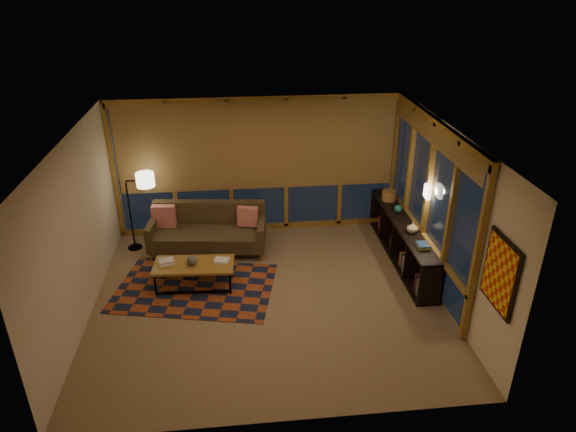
{
  "coord_description": "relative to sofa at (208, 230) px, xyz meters",
  "views": [
    {
      "loc": [
        -0.42,
        -6.83,
        4.82
      ],
      "look_at": [
        0.39,
        0.7,
        1.11
      ],
      "focal_mm": 32.0,
      "sensor_mm": 36.0,
      "label": 1
    }
  ],
  "objects": [
    {
      "name": "pillow_right",
      "position": [
        0.75,
        0.05,
        0.19
      ],
      "size": [
        0.4,
        0.22,
        0.38
      ],
      "primitive_type": null,
      "rotation": [
        0.0,
        0.0,
        -0.26
      ],
      "color": "red",
      "rests_on": "sofa"
    },
    {
      "name": "coffee_table",
      "position": [
        -0.19,
        -1.18,
        -0.21
      ],
      "size": [
        1.34,
        0.68,
        0.43
      ],
      "primitive_type": null,
      "rotation": [
        0.0,
        0.0,
        -0.07
      ],
      "color": "#A67D35",
      "rests_on": "floor"
    },
    {
      "name": "book_stack_a",
      "position": [
        -0.62,
        -1.12,
        0.04
      ],
      "size": [
        0.29,
        0.25,
        0.07
      ],
      "primitive_type": null,
      "rotation": [
        0.0,
        0.0,
        0.21
      ],
      "color": "silver",
      "rests_on": "coffee_table"
    },
    {
      "name": "sofa",
      "position": [
        0.0,
        0.0,
        0.0
      ],
      "size": [
        2.18,
        1.08,
        0.86
      ],
      "primitive_type": null,
      "rotation": [
        0.0,
        0.0,
        -0.11
      ],
      "color": "#473720",
      "rests_on": "floor"
    },
    {
      "name": "walls",
      "position": [
        1.0,
        -1.64,
        0.92
      ],
      "size": [
        5.51,
        5.01,
        2.7
      ],
      "color": "beige",
      "rests_on": "floor"
    },
    {
      "name": "wall_art",
      "position": [
        3.71,
        -3.49,
        1.02
      ],
      "size": [
        0.06,
        0.74,
        0.94
      ],
      "primitive_type": null,
      "color": "red",
      "rests_on": "walls"
    },
    {
      "name": "basket",
      "position": [
        3.47,
        0.27,
        0.42
      ],
      "size": [
        0.27,
        0.27,
        0.2
      ],
      "primitive_type": "cylinder",
      "rotation": [
        0.0,
        0.0,
        -0.05
      ],
      "color": "olive",
      "rests_on": "bookshelf"
    },
    {
      "name": "ceramic_pot",
      "position": [
        -0.21,
        -1.2,
        0.09
      ],
      "size": [
        0.17,
        0.17,
        0.17
      ],
      "primitive_type": "sphere",
      "rotation": [
        0.0,
        0.0,
        -0.03
      ],
      "color": "black",
      "rests_on": "coffee_table"
    },
    {
      "name": "vase",
      "position": [
        3.49,
        -1.07,
        0.42
      ],
      "size": [
        0.23,
        0.23,
        0.2
      ],
      "primitive_type": "imported",
      "rotation": [
        0.0,
        0.0,
        -0.23
      ],
      "color": "tan",
      "rests_on": "bookshelf"
    },
    {
      "name": "pillow_left",
      "position": [
        -0.79,
        0.23,
        0.21
      ],
      "size": [
        0.44,
        0.18,
        0.42
      ],
      "primitive_type": null,
      "rotation": [
        0.0,
        0.0,
        -0.1
      ],
      "color": "red",
      "rests_on": "sofa"
    },
    {
      "name": "floor",
      "position": [
        1.0,
        -1.64,
        -0.43
      ],
      "size": [
        5.5,
        5.0,
        0.01
      ],
      "primitive_type": "cube",
      "color": "tan",
      "rests_on": "ground"
    },
    {
      "name": "book_stack_b",
      "position": [
        0.27,
        -1.17,
        0.03
      ],
      "size": [
        0.29,
        0.25,
        0.05
      ],
      "primitive_type": null,
      "rotation": [
        0.0,
        0.0,
        -0.25
      ],
      "color": "silver",
      "rests_on": "coffee_table"
    },
    {
      "name": "teal_bowl",
      "position": [
        3.49,
        -0.27,
        0.39
      ],
      "size": [
        0.16,
        0.16,
        0.14
      ],
      "primitive_type": "sphere",
      "rotation": [
        0.0,
        0.0,
        -0.17
      ],
      "color": "#1F7268",
      "rests_on": "bookshelf"
    },
    {
      "name": "wall_sconce",
      "position": [
        3.62,
        -1.19,
        1.12
      ],
      "size": [
        0.12,
        0.18,
        0.22
      ],
      "primitive_type": null,
      "color": "#FFECC0",
      "rests_on": "walls"
    },
    {
      "name": "area_rug",
      "position": [
        -0.19,
        -1.23,
        -0.42
      ],
      "size": [
        2.83,
        2.18,
        0.01
      ],
      "primitive_type": "cube",
      "rotation": [
        0.0,
        0.0,
        -0.21
      ],
      "color": "#94411C",
      "rests_on": "floor"
    },
    {
      "name": "shelf_book_stack",
      "position": [
        3.49,
        -1.59,
        0.35
      ],
      "size": [
        0.21,
        0.27,
        0.07
      ],
      "primitive_type": null,
      "rotation": [
        0.0,
        0.0,
        -0.13
      ],
      "color": "silver",
      "rests_on": "bookshelf"
    },
    {
      "name": "ceiling",
      "position": [
        1.0,
        -1.64,
        2.27
      ],
      "size": [
        5.5,
        5.0,
        0.01
      ],
      "primitive_type": "cube",
      "color": "silver",
      "rests_on": "walls"
    },
    {
      "name": "window_wall_right",
      "position": [
        3.68,
        -1.04,
        0.92
      ],
      "size": [
        0.16,
        3.7,
        2.6
      ],
      "primitive_type": null,
      "color": "#A67D35",
      "rests_on": "walls"
    },
    {
      "name": "floor_lamp",
      "position": [
        -1.4,
        0.26,
        0.32
      ],
      "size": [
        0.53,
        0.38,
        1.49
      ],
      "primitive_type": null,
      "rotation": [
        0.0,
        0.0,
        0.12
      ],
      "color": "black",
      "rests_on": "floor"
    },
    {
      "name": "window_wall_back",
      "position": [
        1.0,
        0.79,
        0.92
      ],
      "size": [
        5.3,
        0.16,
        2.6
      ],
      "primitive_type": null,
      "color": "#A67D35",
      "rests_on": "walls"
    },
    {
      "name": "bookshelf",
      "position": [
        3.49,
        -0.64,
        -0.06
      ],
      "size": [
        0.4,
        2.99,
        0.75
      ],
      "primitive_type": null,
      "color": "black",
      "rests_on": "floor"
    }
  ]
}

